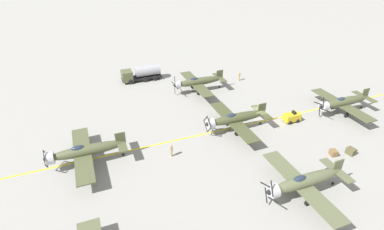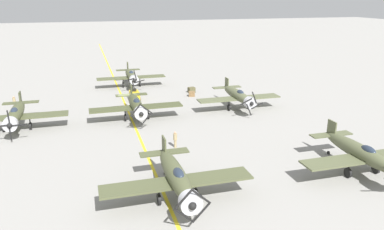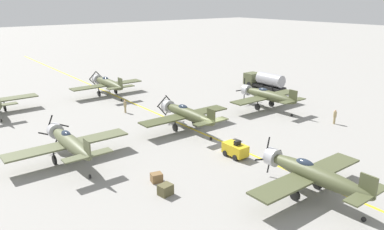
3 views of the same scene
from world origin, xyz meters
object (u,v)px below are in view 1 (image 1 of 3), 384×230
airplane_mid_left (304,181)px  ground_crew_walking (171,150)px  fuel_tanker (141,73)px  tow_tractor (292,117)px  airplane_far_center (85,151)px  airplane_mid_center (235,119)px  supply_crate_by_tanker (351,151)px  airplane_mid_right (198,82)px  ground_crew_inspecting (239,76)px  airplane_near_center (343,102)px  supply_crate_mid_lane (333,153)px

airplane_mid_left → ground_crew_walking: airplane_mid_left is taller
fuel_tanker → tow_tractor: fuel_tanker is taller
airplane_far_center → ground_crew_walking: airplane_far_center is taller
airplane_mid_center → tow_tractor: airplane_mid_center is taller
fuel_tanker → supply_crate_by_tanker: 40.11m
supply_crate_by_tanker → airplane_mid_right: bearing=24.8°
supply_crate_by_tanker → airplane_mid_left: bearing=108.5°
ground_crew_walking → ground_crew_inspecting: ground_crew_inspecting is taller
airplane_mid_left → supply_crate_by_tanker: bearing=-72.8°
tow_tractor → airplane_mid_right: bearing=31.8°
airplane_near_center → fuel_tanker: airplane_near_center is taller
supply_crate_by_tanker → ground_crew_inspecting: bearing=4.0°
airplane_mid_right → airplane_mid_center: size_ratio=1.00×
ground_crew_walking → supply_crate_by_tanker: 24.00m
supply_crate_mid_lane → ground_crew_inspecting: bearing=-1.1°
airplane_mid_left → fuel_tanker: airplane_mid_left is taller
airplane_near_center → fuel_tanker: 37.61m
airplane_mid_center → supply_crate_mid_lane: 13.95m
supply_crate_by_tanker → supply_crate_mid_lane: 2.45m
airplane_near_center → ground_crew_inspecting: size_ratio=6.43×
airplane_mid_left → airplane_near_center: bearing=-56.4°
airplane_mid_left → airplane_mid_right: size_ratio=1.00×
airplane_near_center → fuel_tanker: size_ratio=1.50×
airplane_mid_left → ground_crew_walking: size_ratio=6.63×
airplane_mid_left → airplane_mid_center: bearing=0.9°
airplane_near_center → ground_crew_inspecting: bearing=14.2°
tow_tractor → ground_crew_inspecting: bearing=-0.7°
airplane_mid_right → fuel_tanker: size_ratio=1.50×
fuel_tanker → ground_crew_inspecting: (-7.41, -18.53, -0.49)m
ground_crew_walking → supply_crate_by_tanker: size_ratio=1.66×
tow_tractor → ground_crew_walking: bearing=94.3°
airplane_mid_right → supply_crate_by_tanker: 28.00m
fuel_tanker → airplane_mid_right: bearing=-136.5°
airplane_far_center → fuel_tanker: 26.90m
ground_crew_inspecting → airplane_mid_center: bearing=148.8°
airplane_near_center → tow_tractor: airplane_near_center is taller
airplane_mid_left → tow_tractor: airplane_mid_left is taller
airplane_mid_right → ground_crew_walking: 20.22m
tow_tractor → airplane_near_center: bearing=-94.4°
airplane_near_center → airplane_far_center: (1.62, 40.36, -0.00)m
tow_tractor → ground_crew_walking: (-1.55, 20.43, 0.20)m
airplane_far_center → ground_crew_inspecting: size_ratio=6.43×
airplane_far_center → tow_tractor: bearing=-82.2°
airplane_mid_left → airplane_far_center: (14.47, 21.91, 0.00)m
airplane_mid_left → airplane_mid_right: (29.09, 0.63, 0.00)m
supply_crate_by_tanker → airplane_near_center: bearing=-38.8°
ground_crew_walking → supply_crate_by_tanker: bearing=-110.2°
airplane_mid_right → airplane_mid_center: airplane_mid_right is taller
airplane_mid_right → ground_crew_inspecting: 10.06m
airplane_mid_left → ground_crew_inspecting: 32.19m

